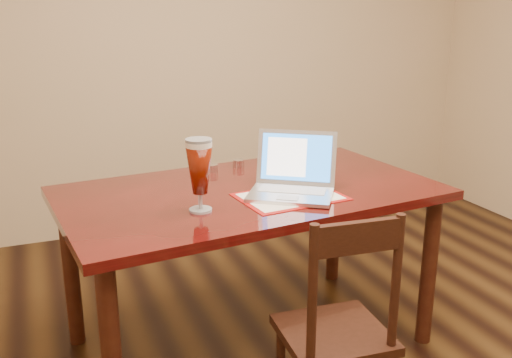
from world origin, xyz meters
name	(u,v)px	position (x,y,z in m)	size (l,w,h in m)	color
dining_table	(250,207)	(-0.28, 0.76, 0.71)	(1.79, 1.12, 1.10)	#4D0A0A
dining_chair	(338,331)	(-0.20, 0.08, 0.43)	(0.42, 0.40, 0.92)	black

